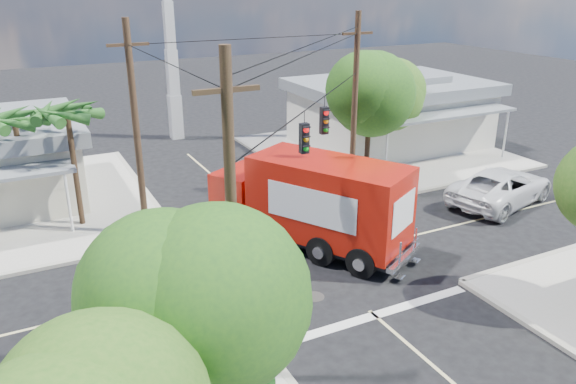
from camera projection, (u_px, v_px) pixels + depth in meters
ground at (311, 261)px, 21.99m from camera, size 120.00×120.00×0.00m
sidewalk_ne at (377, 151)px, 35.63m from camera, size 14.12×14.12×0.14m
road_markings at (330, 277)px, 20.76m from camera, size 32.00×32.00×0.01m
building_ne at (390, 111)px, 36.42m from camera, size 11.80×10.20×4.50m
radio_tower at (171, 55)px, 36.86m from camera, size 0.80×0.80×17.00m
tree_sw_front at (192, 300)px, 11.21m from camera, size 3.88×3.78×6.03m
tree_ne_front at (371, 94)px, 28.97m from camera, size 4.21×4.14×6.66m
tree_ne_back at (386, 94)px, 32.11m from camera, size 3.77×3.66×5.82m
palm_nw_front at (67, 115)px, 23.28m from camera, size 3.01×3.08×5.59m
palm_nw_back at (14, 121)px, 23.82m from camera, size 3.01×3.08×5.19m
utility_poles at (255, 141)px, 20.99m from camera, size 12.00×10.68×9.00m
vending_boxes at (362, 174)px, 29.66m from camera, size 1.90×0.50×1.10m
delivery_truck at (311, 202)px, 22.61m from camera, size 6.47×8.81×3.76m
parked_car at (501, 186)px, 27.34m from camera, size 6.76×4.38×1.73m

